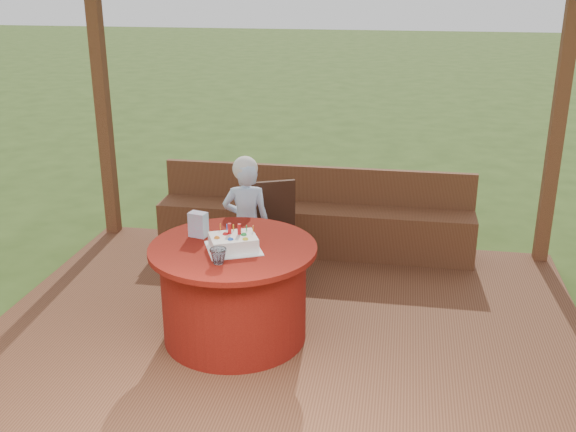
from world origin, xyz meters
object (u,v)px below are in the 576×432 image
(elderly_woman, at_px, (246,219))
(drinking_glass, at_px, (218,256))
(bench, at_px, (314,225))
(gift_bag, at_px, (198,225))
(table, at_px, (234,291))
(birthday_cake, at_px, (233,242))
(chair, at_px, (275,228))

(elderly_woman, xyz_separation_m, drinking_glass, (0.11, -1.25, 0.20))
(bench, xyz_separation_m, gift_bag, (-0.64, -1.59, 0.55))
(gift_bag, relative_size, drinking_glass, 1.62)
(bench, distance_m, gift_bag, 1.80)
(bench, relative_size, drinking_glass, 26.42)
(elderly_woman, xyz_separation_m, gift_bag, (-0.17, -0.80, 0.24))
(bench, distance_m, drinking_glass, 2.13)
(table, bearing_deg, gift_bag, 154.48)
(elderly_woman, xyz_separation_m, birthday_cake, (0.14, -0.98, 0.20))
(drinking_glass, bearing_deg, table, 86.58)
(bench, height_order, chair, chair)
(birthday_cake, bearing_deg, elderly_woman, 98.20)
(table, height_order, gift_bag, gift_bag)
(table, relative_size, elderly_woman, 1.06)
(gift_bag, bearing_deg, bench, 81.86)
(birthday_cake, distance_m, gift_bag, 0.36)
(bench, xyz_separation_m, birthday_cake, (-0.34, -1.78, 0.51))
(bench, height_order, birthday_cake, birthday_cake)
(elderly_woman, bearing_deg, birthday_cake, -81.80)
(bench, bearing_deg, table, -101.52)
(bench, bearing_deg, gift_bag, -112.07)
(gift_bag, distance_m, drinking_glass, 0.53)
(chair, xyz_separation_m, birthday_cake, (-0.08, -1.11, 0.31))
(birthday_cake, bearing_deg, table, 109.77)
(chair, bearing_deg, elderly_woman, -151.05)
(elderly_woman, relative_size, gift_bag, 6.15)
(bench, bearing_deg, chair, -110.76)
(chair, height_order, drinking_glass, chair)
(birthday_cake, height_order, drinking_glass, birthday_cake)
(table, bearing_deg, elderly_woman, 97.59)
(chair, relative_size, elderly_woman, 0.76)
(table, height_order, chair, chair)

